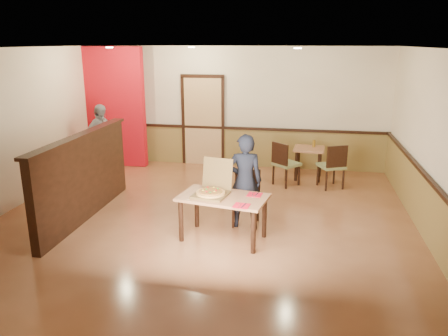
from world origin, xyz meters
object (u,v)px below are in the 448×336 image
object	(u,v)px
condiment	(314,144)
side_chair_left	(284,162)
diner	(245,181)
passerby	(101,140)
side_chair_right	(333,165)
side_table	(309,156)
diner_chair	(247,195)
main_table	(223,203)
pizza_box	(212,191)

from	to	relation	value
condiment	side_chair_left	bearing A→B (deg)	-130.10
diner	passerby	distance (m)	4.21
side_chair_right	side_table	distance (m)	0.78
diner_chair	side_chair_left	xyz separation A→B (m)	(0.51, 2.08, 0.02)
side_table	diner	distance (m)	3.01
main_table	diner	xyz separation A→B (m)	(0.25, 0.54, 0.18)
diner_chair	side_chair_left	world-z (taller)	side_chair_left
main_table	side_chair_left	size ratio (longest dim) A/B	1.51
condiment	diner_chair	bearing A→B (deg)	-111.63
main_table	passerby	xyz separation A→B (m)	(-3.28, 2.84, 0.21)
main_table	side_chair_left	world-z (taller)	side_chair_left
side_chair_right	condiment	distance (m)	0.85
side_chair_left	side_chair_right	distance (m)	0.98
pizza_box	condiment	bearing A→B (deg)	76.18
pizza_box	side_chair_right	bearing A→B (deg)	65.05
side_chair_left	condiment	distance (m)	0.96
condiment	passerby	bearing A→B (deg)	-172.33
diner	condiment	xyz separation A→B (m)	(1.12, 2.93, -0.00)
diner	pizza_box	size ratio (longest dim) A/B	2.39
main_table	condiment	size ratio (longest dim) A/B	8.80
diner_chair	diner	xyz separation A→B (m)	(-0.01, -0.14, 0.28)
diner_chair	condiment	world-z (taller)	diner_chair
diner	side_chair_left	bearing A→B (deg)	-112.41
side_chair_left	condiment	size ratio (longest dim) A/B	5.81
diner_chair	side_chair_left	bearing A→B (deg)	75.56
side_chair_right	pizza_box	distance (m)	3.33
side_table	side_chair_left	bearing A→B (deg)	-129.52
diner	diner_chair	bearing A→B (deg)	-104.44
diner	passerby	world-z (taller)	passerby
side_chair_right	side_table	size ratio (longest dim) A/B	1.36
passerby	main_table	bearing A→B (deg)	-107.49
main_table	passerby	size ratio (longest dim) A/B	0.88
passerby	condiment	world-z (taller)	passerby
diner	condiment	distance (m)	3.13
main_table	passerby	world-z (taller)	passerby
diner	condiment	world-z (taller)	diner
side_chair_right	pizza_box	bearing A→B (deg)	29.24
side_chair_left	side_chair_right	size ratio (longest dim) A/B	1.00
main_table	diner	world-z (taller)	diner
passerby	side_chair_right	bearing A→B (deg)	-67.69
main_table	side_chair_left	distance (m)	2.86
main_table	pizza_box	distance (m)	0.25
diner_chair	diner	bearing A→B (deg)	-95.92
main_table	diner	bearing A→B (deg)	75.29
diner	side_table	bearing A→B (deg)	-119.01
main_table	side_chair_right	bearing A→B (deg)	67.70
diner_chair	pizza_box	size ratio (longest dim) A/B	1.39
passerby	side_table	bearing A→B (deg)	-60.12
side_chair_right	side_chair_left	bearing A→B (deg)	-26.07
diner_chair	diner	size ratio (longest dim) A/B	0.58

